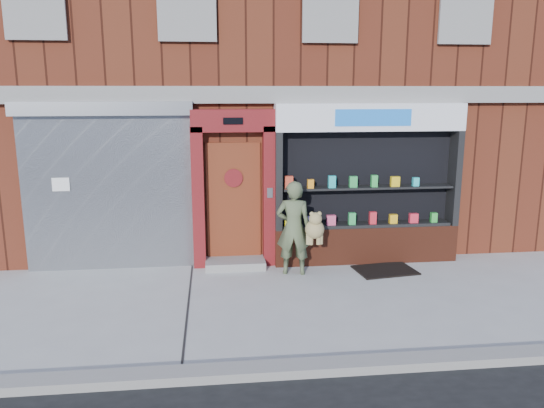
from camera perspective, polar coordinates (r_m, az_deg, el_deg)
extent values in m
plane|color=#9E9E99|center=(8.43, 1.75, -10.41)|extent=(80.00, 80.00, 0.00)
cube|color=gray|center=(6.49, 4.57, -17.16)|extent=(60.00, 0.30, 0.12)
cube|color=#511F12|center=(13.76, -1.82, 15.37)|extent=(12.00, 8.00, 8.00)
cube|color=gray|center=(9.68, 0.22, 11.68)|extent=(12.00, 0.16, 0.30)
cube|color=black|center=(10.83, 20.15, 19.79)|extent=(0.90, 0.06, 1.40)
cube|color=gray|center=(10.79, 20.25, 19.81)|extent=(1.00, 0.06, 1.50)
cube|color=gray|center=(9.99, -17.16, 1.05)|extent=(3.00, 0.10, 2.80)
cube|color=slate|center=(9.76, -17.79, 9.76)|extent=(3.10, 0.30, 0.24)
cube|color=white|center=(10.07, -21.77, 1.96)|extent=(0.30, 0.01, 0.24)
cube|color=#601013|center=(9.76, -7.94, 0.62)|extent=(0.22, 0.28, 2.60)
cube|color=#601013|center=(9.81, -0.32, 0.80)|extent=(0.22, 0.28, 2.60)
cube|color=#601013|center=(9.58, -4.25, 8.95)|extent=(1.50, 0.28, 0.40)
cube|color=black|center=(9.43, -4.21, 8.90)|extent=(0.35, 0.01, 0.12)
cube|color=maroon|center=(9.89, -4.14, 0.27)|extent=(1.00, 0.06, 2.20)
cylinder|color=black|center=(9.76, -4.17, 2.81)|extent=(0.28, 0.02, 0.28)
cylinder|color=#601013|center=(9.75, -4.17, 2.80)|extent=(0.34, 0.02, 0.34)
cube|color=gray|center=(9.92, -3.97, -6.42)|extent=(1.10, 0.55, 0.15)
cube|color=slate|center=(9.64, -0.23, 1.21)|extent=(0.10, 0.02, 0.18)
cube|color=#5F2616|center=(10.33, 10.00, -4.22)|extent=(3.50, 0.40, 0.70)
cube|color=black|center=(9.71, 0.65, 2.49)|extent=(0.12, 0.40, 1.80)
cube|color=black|center=(10.66, 19.01, 2.70)|extent=(0.12, 0.40, 1.80)
cube|color=black|center=(10.23, 9.97, 2.80)|extent=(3.30, 0.03, 1.80)
cube|color=black|center=(10.24, 10.08, -2.18)|extent=(3.20, 0.36, 0.06)
cube|color=black|center=(10.08, 10.23, 1.79)|extent=(3.20, 0.36, 0.04)
cube|color=white|center=(9.93, 10.51, 9.18)|extent=(3.50, 0.40, 0.50)
cube|color=blue|center=(9.74, 10.87, 9.11)|extent=(1.40, 0.01, 0.30)
cube|color=yellow|center=(9.81, 1.80, -1.93)|extent=(0.14, 0.09, 0.17)
cube|color=#9D7ADB|center=(9.88, 4.10, -1.84)|extent=(0.12, 0.09, 0.17)
cube|color=#D54770|center=(9.95, 6.36, -1.73)|extent=(0.17, 0.09, 0.19)
cube|color=green|center=(10.05, 8.59, -1.56)|extent=(0.13, 0.09, 0.23)
cube|color=red|center=(10.15, 10.78, -1.47)|extent=(0.13, 0.09, 0.23)
cube|color=yellow|center=(10.29, 12.90, -1.56)|extent=(0.14, 0.09, 0.17)
cube|color=red|center=(10.42, 14.98, -1.47)|extent=(0.16, 0.09, 0.18)
cube|color=green|center=(10.57, 17.00, -1.39)|extent=(0.12, 0.09, 0.18)
cube|color=red|center=(9.66, 1.83, 2.35)|extent=(0.15, 0.09, 0.23)
cube|color=orange|center=(9.73, 4.16, 2.19)|extent=(0.11, 0.09, 0.16)
cube|color=#24B3B5|center=(9.81, 6.46, 2.40)|extent=(0.13, 0.09, 0.22)
cube|color=green|center=(9.90, 8.72, 2.38)|extent=(0.14, 0.09, 0.21)
cube|color=green|center=(10.01, 10.94, 2.45)|extent=(0.11, 0.09, 0.22)
cube|color=yellow|center=(10.14, 13.09, 2.38)|extent=(0.16, 0.09, 0.19)
cube|color=#27C0C3|center=(10.28, 15.19, 2.33)|extent=(0.11, 0.09, 0.16)
imported|color=#4B583A|center=(9.38, 2.33, -2.59)|extent=(0.68, 0.50, 1.69)
sphere|color=olive|center=(9.27, 4.62, -2.73)|extent=(0.33, 0.33, 0.33)
sphere|color=olive|center=(9.16, 4.70, -1.60)|extent=(0.22, 0.22, 0.22)
sphere|color=olive|center=(9.13, 4.30, -1.07)|extent=(0.08, 0.08, 0.08)
sphere|color=olive|center=(9.16, 5.12, -1.05)|extent=(0.08, 0.08, 0.08)
cylinder|color=olive|center=(9.29, 3.92, -3.75)|extent=(0.08, 0.08, 0.20)
cylinder|color=olive|center=(9.33, 5.27, -3.70)|extent=(0.08, 0.08, 0.20)
cylinder|color=olive|center=(9.28, 4.22, -3.77)|extent=(0.08, 0.08, 0.20)
cylinder|color=olive|center=(9.30, 5.03, -3.74)|extent=(0.08, 0.08, 0.20)
cube|color=black|center=(9.96, 12.06, -6.97)|extent=(1.15, 0.88, 0.03)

